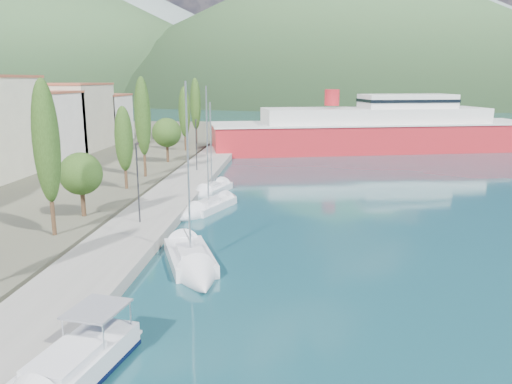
{
  "coord_description": "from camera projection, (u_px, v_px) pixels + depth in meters",
  "views": [
    {
      "loc": [
        2.72,
        -21.22,
        11.46
      ],
      "look_at": [
        0.0,
        14.0,
        3.5
      ],
      "focal_mm": 35.0,
      "sensor_mm": 36.0,
      "label": 1
    }
  ],
  "objects": [
    {
      "name": "quay",
      "position": [
        175.0,
        194.0,
        49.24
      ],
      "size": [
        5.0,
        88.0,
        0.8
      ],
      "primitive_type": "cube",
      "color": "gray",
      "rests_on": "ground"
    },
    {
      "name": "ground",
      "position": [
        285.0,
        122.0,
        140.08
      ],
      "size": [
        1400.0,
        1400.0,
        0.0
      ],
      "primitive_type": "plane",
      "color": "#17464F"
    },
    {
      "name": "lamp_posts",
      "position": [
        136.0,
        181.0,
        37.17
      ],
      "size": [
        0.15,
        47.14,
        6.06
      ],
      "color": "#2D2D33",
      "rests_on": "quay"
    },
    {
      "name": "hills_far",
      "position": [
        410.0,
        24.0,
        597.78
      ],
      "size": [
        1480.0,
        900.0,
        180.0
      ],
      "color": "gray",
      "rests_on": "ground"
    },
    {
      "name": "ferry",
      "position": [
        375.0,
        131.0,
        82.01
      ],
      "size": [
        54.18,
        22.46,
        10.53
      ],
      "color": "red",
      "rests_on": "ground"
    },
    {
      "name": "hills_near",
      "position": [
        426.0,
        28.0,
        367.52
      ],
      "size": [
        1010.0,
        520.0,
        115.0
      ],
      "color": "#385832",
      "rests_on": "ground"
    },
    {
      "name": "sailboat_far",
      "position": [
        206.0,
        193.0,
        50.39
      ],
      "size": [
        4.14,
        7.26,
        10.17
      ],
      "color": "silver",
      "rests_on": "ground"
    },
    {
      "name": "sailboat_mid",
      "position": [
        199.0,
        211.0,
        43.41
      ],
      "size": [
        5.03,
        8.42,
        11.81
      ],
      "color": "silver",
      "rests_on": "ground"
    },
    {
      "name": "town_buildings",
      "position": [
        8.0,
        130.0,
        60.43
      ],
      "size": [
        9.2,
        69.2,
        11.3
      ],
      "color": "beige",
      "rests_on": "land_strip"
    },
    {
      "name": "tree_row",
      "position": [
        140.0,
        131.0,
        54.57
      ],
      "size": [
        3.85,
        64.13,
        11.17
      ],
      "color": "#47301E",
      "rests_on": "land_strip"
    },
    {
      "name": "sailboat_near",
      "position": [
        195.0,
        270.0,
        29.89
      ],
      "size": [
        5.46,
        8.99,
        12.41
      ],
      "color": "silver",
      "rests_on": "ground"
    }
  ]
}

